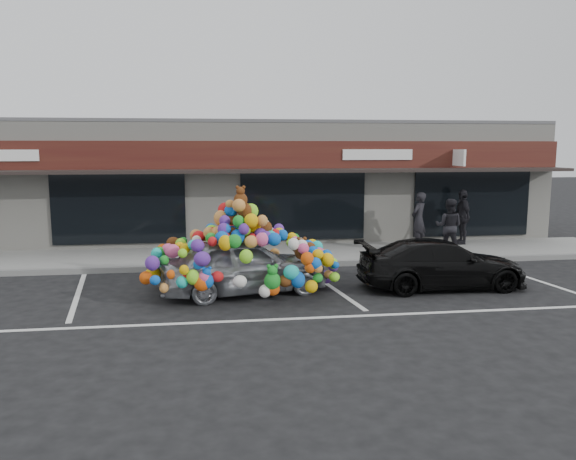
{
  "coord_description": "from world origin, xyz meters",
  "views": [
    {
      "loc": [
        -0.1,
        -13.04,
        3.43
      ],
      "look_at": [
        1.92,
        1.4,
        1.25
      ],
      "focal_mm": 35.0,
      "sensor_mm": 36.0,
      "label": 1
    }
  ],
  "objects": [
    {
      "name": "black_sedan",
      "position": [
        5.46,
        -0.3,
        0.59
      ],
      "size": [
        1.67,
        4.09,
        1.19
      ],
      "primitive_type": "imported",
      "rotation": [
        0.0,
        0.0,
        1.57
      ],
      "color": "black",
      "rests_on": "ground"
    },
    {
      "name": "sidewalk",
      "position": [
        0.0,
        4.0,
        0.07
      ],
      "size": [
        26.0,
        3.0,
        0.15
      ],
      "primitive_type": "cube",
      "color": "gray",
      "rests_on": "ground"
    },
    {
      "name": "pedestrian_a",
      "position": [
        6.69,
        4.46,
        1.05
      ],
      "size": [
        0.77,
        0.76,
        1.79
      ],
      "primitive_type": "imported",
      "rotation": [
        0.0,
        0.0,
        3.87
      ],
      "color": "black",
      "rests_on": "sidewalk"
    },
    {
      "name": "ground",
      "position": [
        0.0,
        0.0,
        0.0
      ],
      "size": [
        90.0,
        90.0,
        0.0
      ],
      "primitive_type": "plane",
      "color": "black",
      "rests_on": "ground"
    },
    {
      "name": "lane_line",
      "position": [
        2.0,
        -2.3,
        0.0
      ],
      "size": [
        14.0,
        0.12,
        0.01
      ],
      "primitive_type": "cube",
      "color": "silver",
      "rests_on": "ground"
    },
    {
      "name": "pedestrian_b",
      "position": [
        7.15,
        3.15,
        1.0
      ],
      "size": [
        1.04,
        0.97,
        1.7
      ],
      "primitive_type": "imported",
      "rotation": [
        0.0,
        0.0,
        2.61
      ],
      "color": "black",
      "rests_on": "sidewalk"
    },
    {
      "name": "parking_stripe_mid",
      "position": [
        2.8,
        0.2,
        0.0
      ],
      "size": [
        0.73,
        4.37,
        0.01
      ],
      "primitive_type": "cube",
      "rotation": [
        0.0,
        0.0,
        0.14
      ],
      "color": "silver",
      "rests_on": "ground"
    },
    {
      "name": "kerb",
      "position": [
        0.0,
        2.5,
        0.07
      ],
      "size": [
        26.0,
        0.18,
        0.16
      ],
      "primitive_type": "cube",
      "color": "slate",
      "rests_on": "ground"
    },
    {
      "name": "parking_stripe_left",
      "position": [
        -3.2,
        0.2,
        0.0
      ],
      "size": [
        0.73,
        4.37,
        0.01
      ],
      "primitive_type": "cube",
      "rotation": [
        0.0,
        0.0,
        0.14
      ],
      "color": "silver",
      "rests_on": "ground"
    },
    {
      "name": "pedestrian_c",
      "position": [
        8.33,
        4.76,
        1.07
      ],
      "size": [
        1.1,
        0.51,
        1.84
      ],
      "primitive_type": "imported",
      "rotation": [
        0.0,
        0.0,
        4.66
      ],
      "color": "#29262B",
      "rests_on": "sidewalk"
    },
    {
      "name": "toy_car",
      "position": [
        0.64,
        -0.16,
        0.84
      ],
      "size": [
        2.9,
        4.52,
        2.46
      ],
      "rotation": [
        0.0,
        0.0,
        1.78
      ],
      "color": "#A5AAAF",
      "rests_on": "ground"
    },
    {
      "name": "shop_building",
      "position": [
        0.0,
        8.44,
        2.16
      ],
      "size": [
        24.0,
        7.2,
        4.31
      ],
      "color": "beige",
      "rests_on": "ground"
    },
    {
      "name": "parking_stripe_right",
      "position": [
        8.2,
        0.2,
        0.0
      ],
      "size": [
        0.73,
        4.37,
        0.01
      ],
      "primitive_type": "cube",
      "rotation": [
        0.0,
        0.0,
        0.14
      ],
      "color": "silver",
      "rests_on": "ground"
    }
  ]
}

